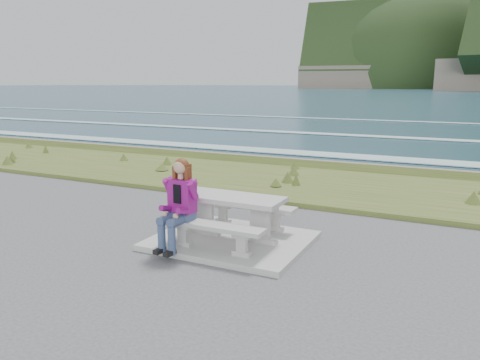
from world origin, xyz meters
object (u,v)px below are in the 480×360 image
at_px(picnic_table, 231,205).
at_px(bench_landward, 211,230).
at_px(seated_woman, 177,216).
at_px(bench_seaward, 249,209).

xyz_separation_m(picnic_table, bench_landward, (0.00, -0.70, -0.23)).
xyz_separation_m(picnic_table, seated_woman, (-0.56, -0.84, -0.05)).
bearing_deg(bench_seaward, bench_landward, -90.00).
bearing_deg(picnic_table, bench_seaward, 90.00).
height_order(picnic_table, bench_seaward, picnic_table).
bearing_deg(bench_seaward, seated_woman, -110.00).
bearing_deg(seated_woman, bench_seaward, 74.11).
relative_size(picnic_table, bench_seaward, 1.00).
distance_m(picnic_table, seated_woman, 1.01).
xyz_separation_m(bench_landward, bench_seaward, (0.00, 1.40, 0.00)).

